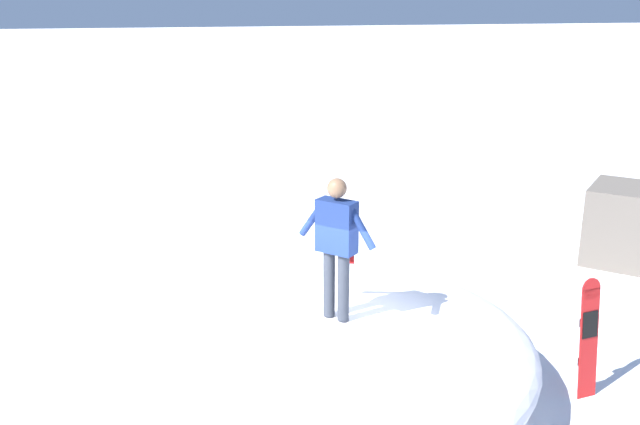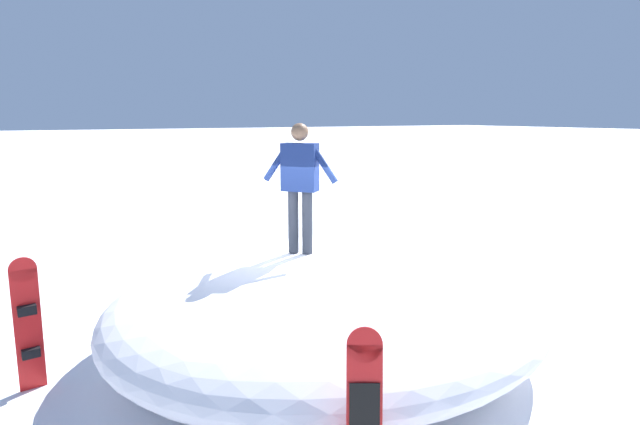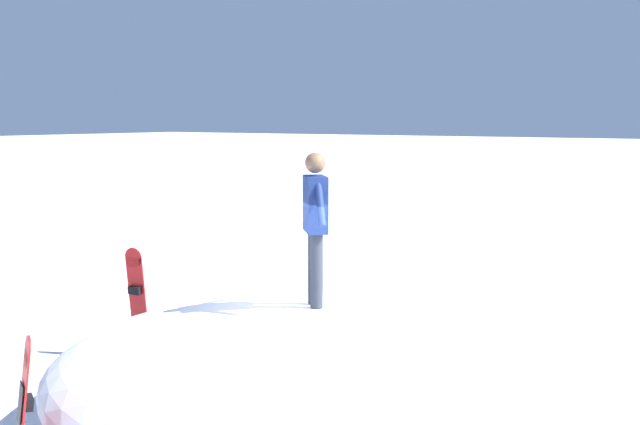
# 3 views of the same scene
# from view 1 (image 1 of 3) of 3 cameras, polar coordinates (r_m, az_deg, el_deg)

# --- Properties ---
(ground) EXTENTS (240.00, 240.00, 0.00)m
(ground) POSITION_cam_1_polar(r_m,az_deg,el_deg) (9.06, 2.30, -16.56)
(ground) COLOR white
(snow_mound) EXTENTS (7.11, 6.67, 1.32)m
(snow_mound) POSITION_cam_1_polar(r_m,az_deg,el_deg) (9.09, -1.04, -11.56)
(snow_mound) COLOR white
(snow_mound) RESTS_ON ground
(snowboarder_standing) EXTENTS (0.77, 0.83, 1.73)m
(snowboarder_standing) POSITION_cam_1_polar(r_m,az_deg,el_deg) (8.16, 1.36, -2.18)
(snowboarder_standing) COLOR #333842
(snowboarder_standing) RESTS_ON snow_mound
(snowboard_primary_upright) EXTENTS (0.35, 0.33, 1.57)m
(snowboard_primary_upright) POSITION_cam_1_polar(r_m,az_deg,el_deg) (11.74, 2.12, -3.91)
(snowboard_primary_upright) COLOR red
(snowboard_primary_upright) RESTS_ON ground
(snowboard_secondary_upright) EXTENTS (0.31, 0.22, 1.63)m
(snowboard_secondary_upright) POSITION_cam_1_polar(r_m,az_deg,el_deg) (9.80, 21.02, -9.38)
(snowboard_secondary_upright) COLOR red
(snowboard_secondary_upright) RESTS_ON ground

